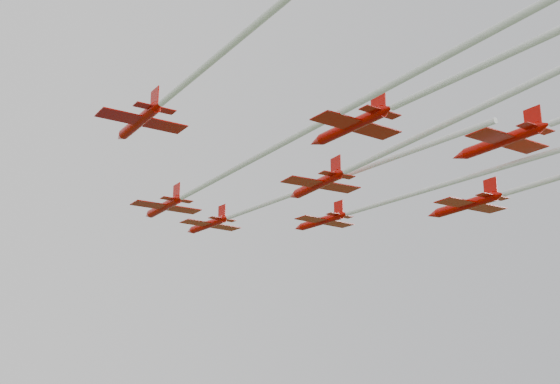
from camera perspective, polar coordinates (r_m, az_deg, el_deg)
name	(u,v)px	position (r m, az deg, el deg)	size (l,w,h in m)	color
jet_lead	(262,205)	(92.12, -1.50, -1.08)	(13.85, 55.74, 2.68)	#C10800
jet_row2_left	(247,162)	(67.35, -2.69, 2.43)	(11.37, 68.66, 2.45)	#C10800
jet_row2_right	(381,203)	(85.85, 8.20, -0.92)	(12.31, 48.74, 2.53)	#C10800
jet_row3_left	(234,42)	(52.58, -3.75, 12.05)	(11.22, 66.19, 2.51)	#C10800
jet_row3_mid	(389,151)	(66.30, 8.86, 3.35)	(8.76, 53.27, 2.60)	#C10800
jet_row3_right	(533,185)	(83.12, 19.84, 0.54)	(9.97, 49.25, 2.93)	#C10800
jet_row4_left	(505,55)	(49.17, 17.83, 10.56)	(12.43, 58.20, 2.41)	#C10800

